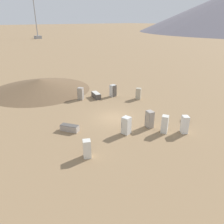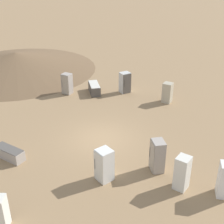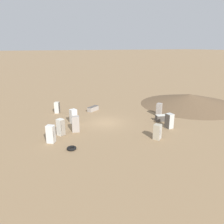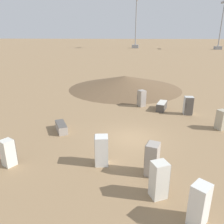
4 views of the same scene
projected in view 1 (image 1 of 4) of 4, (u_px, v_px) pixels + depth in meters
name	position (u px, v px, depth m)	size (l,w,h in m)	color
ground_plane	(114.00, 118.00, 24.97)	(1000.00, 1000.00, 0.00)	#937551
dirt_mound	(40.00, 85.00, 34.52)	(15.57, 15.57, 1.74)	brown
power_pylon_0	(36.00, 23.00, 124.03)	(9.83, 3.37, 28.07)	gray
discarded_fridge_0	(138.00, 94.00, 30.63)	(0.94, 0.95, 1.57)	#B2A88E
discarded_fridge_1	(126.00, 125.00, 21.20)	(0.86, 0.88, 1.75)	white
discarded_fridge_2	(185.00, 124.00, 21.39)	(0.95, 0.92, 1.78)	white
discarded_fridge_3	(96.00, 95.00, 31.17)	(2.04, 1.22, 0.78)	#4C4742
discarded_fridge_4	(165.00, 124.00, 21.45)	(0.87, 0.92, 1.78)	silver
discarded_fridge_5	(81.00, 94.00, 30.39)	(0.97, 0.96, 1.70)	#A89E93
discarded_fridge_6	(150.00, 119.00, 22.49)	(0.93, 0.83, 1.78)	#A89E93
discarded_fridge_7	(70.00, 128.00, 21.93)	(1.95, 1.52, 0.65)	#A89E93
discarded_fridge_8	(113.00, 91.00, 31.65)	(0.76, 0.81, 1.71)	silver
discarded_fridge_9	(87.00, 149.00, 17.57)	(0.86, 0.84, 1.56)	silver
scrap_tire	(185.00, 120.00, 24.05)	(0.87, 0.87, 0.25)	black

